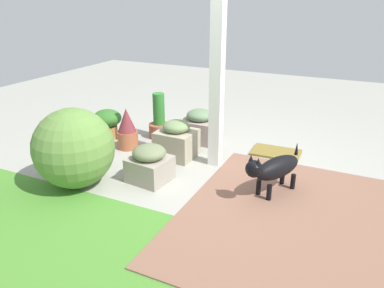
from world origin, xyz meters
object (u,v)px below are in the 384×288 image
at_px(porch_pillar, 217,70).
at_px(dog, 274,168).
at_px(stone_planter_mid, 150,164).
at_px(stone_planter_nearest, 200,126).
at_px(terracotta_pot_broad, 107,122).
at_px(doormat, 276,152).
at_px(stone_planter_near, 177,140).
at_px(round_shrub, 74,148).
at_px(terracotta_pot_tall, 159,122).
at_px(terracotta_pot_spiky, 127,130).

bearing_deg(porch_pillar, dog, 151.57).
height_order(stone_planter_mid, dog, dog).
distance_m(stone_planter_nearest, terracotta_pot_broad, 1.30).
xyz_separation_m(dog, doormat, (0.22, -1.06, -0.28)).
bearing_deg(dog, stone_planter_near, -17.70).
relative_size(stone_planter_nearest, round_shrub, 0.57).
height_order(stone_planter_near, dog, dog).
distance_m(stone_planter_mid, terracotta_pot_broad, 1.49).
relative_size(terracotta_pot_tall, terracotta_pot_spiky, 1.17).
relative_size(porch_pillar, doormat, 3.74).
height_order(stone_planter_near, round_shrub, round_shrub).
height_order(stone_planter_nearest, stone_planter_near, stone_planter_near).
bearing_deg(porch_pillar, terracotta_pot_tall, -24.92).
bearing_deg(stone_planter_near, terracotta_pot_spiky, 1.93).
distance_m(terracotta_pot_broad, dog, 2.58).
relative_size(round_shrub, dog, 1.19).
height_order(round_shrub, terracotta_pot_spiky, round_shrub).
relative_size(stone_planter_mid, terracotta_pot_tall, 0.71).
xyz_separation_m(terracotta_pot_tall, dog, (-1.88, 0.94, 0.07)).
xyz_separation_m(stone_planter_mid, terracotta_pot_tall, (0.58, -1.21, 0.03)).
distance_m(porch_pillar, stone_planter_mid, 1.27).
bearing_deg(dog, stone_planter_mid, 11.83).
bearing_deg(stone_planter_near, porch_pillar, -178.11).
distance_m(stone_planter_nearest, dog, 1.69).
relative_size(stone_planter_near, terracotta_pot_broad, 1.15).
distance_m(terracotta_pot_tall, dog, 2.10).
bearing_deg(stone_planter_nearest, stone_planter_mid, 90.46).
xyz_separation_m(stone_planter_nearest, doormat, (-1.09, 0.00, -0.19)).
height_order(round_shrub, terracotta_pot_broad, round_shrub).
bearing_deg(terracotta_pot_spiky, porch_pillar, -178.08).
bearing_deg(terracotta_pot_broad, stone_planter_near, 172.30).
bearing_deg(doormat, stone_planter_mid, 51.16).
xyz_separation_m(stone_planter_near, stone_planter_mid, (-0.04, 0.70, -0.02)).
bearing_deg(porch_pillar, stone_planter_nearest, -51.84).
bearing_deg(terracotta_pot_broad, terracotta_pot_spiky, 158.29).
relative_size(stone_planter_near, terracotta_pot_tall, 0.75).
height_order(stone_planter_near, terracotta_pot_spiky, terracotta_pot_spiky).
bearing_deg(stone_planter_near, terracotta_pot_broad, -7.70).
bearing_deg(doormat, terracotta_pot_broad, 11.78).
bearing_deg(doormat, round_shrub, 45.49).
height_order(terracotta_pot_spiky, doormat, terracotta_pot_spiky).
bearing_deg(stone_planter_near, stone_planter_mid, 92.93).
bearing_deg(stone_planter_mid, porch_pillar, -123.91).
xyz_separation_m(round_shrub, terracotta_pot_spiky, (0.11, -1.09, -0.16)).
distance_m(round_shrub, dog, 2.07).
xyz_separation_m(stone_planter_near, terracotta_pot_spiky, (0.72, 0.02, 0.04)).
bearing_deg(dog, terracotta_pot_spiky, -11.03).
xyz_separation_m(stone_planter_nearest, stone_planter_near, (0.02, 0.64, 0.01)).
bearing_deg(terracotta_pot_tall, terracotta_pot_spiky, 72.03).
xyz_separation_m(stone_planter_nearest, dog, (-1.31, 1.06, 0.09)).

